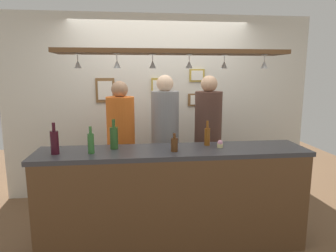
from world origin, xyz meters
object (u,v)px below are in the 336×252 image
(person_middle_grey_shirt, at_px, (165,131))
(bottle_wine_dark_red, at_px, (55,142))
(bottle_beer_amber_tall, at_px, (207,136))
(bottle_beer_brown_stubby, at_px, (174,144))
(picture_frame_lower_pair, at_px, (198,100))
(picture_frame_caricature, at_px, (105,90))
(person_right_brown_shirt, at_px, (208,131))
(person_left_orange_shirt, at_px, (121,136))
(bottle_champagne_green, at_px, (114,137))
(picture_frame_upper_small, at_px, (197,75))
(picture_frame_crest, at_px, (158,87))
(cupcake, at_px, (220,144))
(bottle_beer_green_import, at_px, (91,143))

(person_middle_grey_shirt, height_order, bottle_wine_dark_red, person_middle_grey_shirt)
(bottle_beer_amber_tall, bearing_deg, person_middle_grey_shirt, 120.65)
(bottle_beer_brown_stubby, bearing_deg, picture_frame_lower_pair, 69.44)
(bottle_beer_brown_stubby, xyz_separation_m, picture_frame_caricature, (-0.77, 1.48, 0.44))
(person_right_brown_shirt, height_order, bottle_beer_amber_tall, person_right_brown_shirt)
(person_left_orange_shirt, xyz_separation_m, bottle_champagne_green, (-0.04, -0.66, 0.13))
(bottle_wine_dark_red, distance_m, picture_frame_upper_small, 2.28)
(person_middle_grey_shirt, bearing_deg, picture_frame_lower_pair, 49.47)
(bottle_beer_amber_tall, relative_size, picture_frame_crest, 1.00)
(bottle_beer_amber_tall, relative_size, cupcake, 3.33)
(picture_frame_caricature, relative_size, picture_frame_crest, 1.31)
(person_left_orange_shirt, xyz_separation_m, picture_frame_caricature, (-0.23, 0.65, 0.52))
(bottle_beer_amber_tall, bearing_deg, bottle_wine_dark_red, -173.51)
(bottle_wine_dark_red, distance_m, picture_frame_caricature, 1.54)
(person_middle_grey_shirt, xyz_separation_m, picture_frame_crest, (-0.04, 0.65, 0.52))
(cupcake, distance_m, picture_frame_lower_pair, 1.43)
(picture_frame_caricature, height_order, picture_frame_crest, same)
(bottle_wine_dark_red, relative_size, picture_frame_upper_small, 1.36)
(bottle_beer_amber_tall, bearing_deg, picture_frame_upper_small, 83.04)
(person_middle_grey_shirt, distance_m, cupcake, 0.88)
(bottle_beer_brown_stubby, height_order, cupcake, bottle_beer_brown_stubby)
(person_left_orange_shirt, distance_m, picture_frame_upper_small, 1.45)
(bottle_beer_amber_tall, distance_m, cupcake, 0.17)
(bottle_beer_brown_stubby, distance_m, picture_frame_caricature, 1.73)
(person_right_brown_shirt, height_order, bottle_wine_dark_red, person_right_brown_shirt)
(person_middle_grey_shirt, bearing_deg, cupcake, -57.00)
(bottle_beer_amber_tall, bearing_deg, picture_frame_crest, 107.93)
(picture_frame_lower_pair, bearing_deg, bottle_champagne_green, -131.07)
(picture_frame_caricature, bearing_deg, bottle_beer_brown_stubby, -62.45)
(bottle_champagne_green, xyz_separation_m, cupcake, (1.07, -0.08, -0.08))
(picture_frame_lower_pair, distance_m, picture_frame_crest, 0.62)
(bottle_beer_brown_stubby, height_order, picture_frame_crest, picture_frame_crest)
(person_left_orange_shirt, relative_size, picture_frame_caricature, 4.98)
(person_left_orange_shirt, bearing_deg, picture_frame_upper_small, 30.97)
(picture_frame_upper_small, bearing_deg, person_right_brown_shirt, -88.70)
(cupcake, relative_size, picture_frame_crest, 0.30)
(person_middle_grey_shirt, height_order, picture_frame_lower_pair, person_middle_grey_shirt)
(bottle_beer_amber_tall, distance_m, picture_frame_crest, 1.42)
(picture_frame_caricature, height_order, picture_frame_upper_small, picture_frame_upper_small)
(bottle_champagne_green, xyz_separation_m, picture_frame_caricature, (-0.19, 1.31, 0.39))
(person_right_brown_shirt, height_order, bottle_beer_green_import, person_right_brown_shirt)
(picture_frame_lower_pair, distance_m, picture_frame_caricature, 1.34)
(person_middle_grey_shirt, xyz_separation_m, person_right_brown_shirt, (0.54, -0.00, -0.01))
(person_middle_grey_shirt, xyz_separation_m, bottle_wine_dark_red, (-1.13, -0.80, 0.09))
(bottle_beer_amber_tall, bearing_deg, bottle_beer_brown_stubby, -151.30)
(bottle_champagne_green, bearing_deg, bottle_beer_brown_stubby, -16.47)
(picture_frame_lower_pair, height_order, picture_frame_crest, picture_frame_crest)
(picture_frame_lower_pair, distance_m, picture_frame_upper_small, 0.35)
(picture_frame_upper_small, bearing_deg, picture_frame_caricature, 180.00)
(bottle_wine_dark_red, bearing_deg, bottle_beer_brown_stubby, -1.81)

